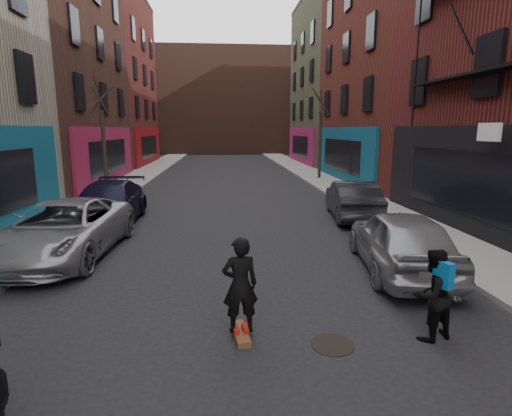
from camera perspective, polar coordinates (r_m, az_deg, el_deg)
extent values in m
cube|color=gray|center=(33.29, -15.05, 5.13)|extent=(2.50, 84.00, 0.13)
cube|color=gray|center=(33.42, 6.64, 5.46)|extent=(2.50, 84.00, 0.13)
cube|color=#47281E|center=(58.71, -4.60, 14.73)|extent=(40.00, 10.00, 14.00)
imported|color=#92939A|center=(11.87, -25.72, -2.74)|extent=(2.77, 5.51, 1.50)
imported|color=black|center=(15.21, -20.42, 0.57)|extent=(2.22, 5.26, 1.51)
imported|color=#92959A|center=(10.18, 19.93, -4.38)|extent=(2.41, 4.69, 1.53)
imported|color=black|center=(15.70, 13.61, 1.17)|extent=(2.11, 4.57, 1.45)
cube|color=brown|center=(6.95, -2.23, -17.47)|extent=(0.32, 0.82, 0.10)
imported|color=black|center=(6.58, -2.29, -10.93)|extent=(0.63, 0.46, 1.61)
imported|color=black|center=(7.16, 23.85, -11.27)|extent=(0.89, 0.79, 1.52)
cube|color=#0B5CA5|center=(6.91, 25.22, -8.59)|extent=(0.23, 0.33, 0.42)
cylinder|color=black|center=(6.84, 10.86, -18.61)|extent=(0.89, 0.89, 0.01)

